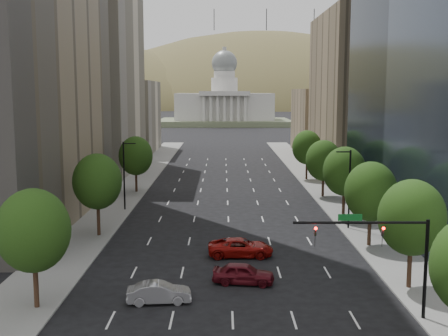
{
  "coord_description": "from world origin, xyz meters",
  "views": [
    {
      "loc": [
        -0.65,
        -5.91,
        15.47
      ],
      "look_at": [
        -0.56,
        47.78,
        8.0
      ],
      "focal_mm": 44.38,
      "sensor_mm": 36.0,
      "label": 1
    }
  ],
  "objects_px": {
    "traffic_signal": "(390,246)",
    "capitol": "(224,106)",
    "car_maroon": "(243,273)",
    "car_silver": "(159,293)",
    "car_red_far": "(241,247)"
  },
  "relations": [
    {
      "from": "car_silver",
      "to": "car_red_far",
      "type": "distance_m",
      "value": 13.24
    },
    {
      "from": "car_silver",
      "to": "capitol",
      "type": "bearing_deg",
      "value": -7.21
    },
    {
      "from": "capitol",
      "to": "car_silver",
      "type": "height_order",
      "value": "capitol"
    },
    {
      "from": "car_maroon",
      "to": "capitol",
      "type": "bearing_deg",
      "value": 8.13
    },
    {
      "from": "car_silver",
      "to": "car_red_far",
      "type": "xyz_separation_m",
      "value": [
        6.38,
        11.6,
        0.08
      ]
    },
    {
      "from": "capitol",
      "to": "car_red_far",
      "type": "xyz_separation_m",
      "value": [
        1.02,
        -204.99,
        -7.72
      ]
    },
    {
      "from": "capitol",
      "to": "car_maroon",
      "type": "height_order",
      "value": "capitol"
    },
    {
      "from": "car_silver",
      "to": "traffic_signal",
      "type": "bearing_deg",
      "value": -106.9
    },
    {
      "from": "capitol",
      "to": "car_maroon",
      "type": "bearing_deg",
      "value": -89.73
    },
    {
      "from": "capitol",
      "to": "car_maroon",
      "type": "xyz_separation_m",
      "value": [
        1.0,
        -212.5,
        -7.73
      ]
    },
    {
      "from": "traffic_signal",
      "to": "car_maroon",
      "type": "distance_m",
      "value": 12.71
    },
    {
      "from": "traffic_signal",
      "to": "capitol",
      "type": "distance_m",
      "value": 219.99
    },
    {
      "from": "capitol",
      "to": "car_silver",
      "type": "bearing_deg",
      "value": -91.42
    },
    {
      "from": "traffic_signal",
      "to": "capitol",
      "type": "relative_size",
      "value": 0.15
    },
    {
      "from": "traffic_signal",
      "to": "car_maroon",
      "type": "xyz_separation_m",
      "value": [
        -9.53,
        7.21,
        -4.32
      ]
    }
  ]
}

